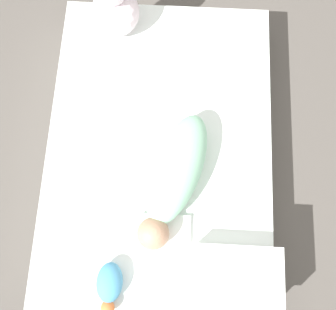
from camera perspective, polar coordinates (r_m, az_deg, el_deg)
The scene contains 7 objects.
ground_plane at distance 1.93m, azimuth -1.13°, elevation -0.28°, with size 12.00×12.00×0.00m, color #514C47.
bed_mattress at distance 1.83m, azimuth -1.20°, elevation 0.63°, with size 1.42×0.98×0.22m.
burp_cloth at distance 1.64m, azimuth -0.52°, elevation -12.76°, with size 0.24×0.21×0.02m.
swaddled_baby at distance 1.60m, azimuth 0.96°, elevation -3.01°, with size 0.59×0.34×0.17m.
pillow at distance 1.62m, azimuth 10.15°, elevation -18.15°, with size 0.30×0.34×0.10m.
bunny_plush at distance 1.89m, azimuth -7.75°, elevation 20.48°, with size 0.22×0.22×0.39m.
turtle_plush at distance 1.62m, azimuth -8.51°, elevation -18.14°, with size 0.20×0.10×0.08m.
Camera 1 is at (0.52, 0.07, 1.86)m, focal length 42.00 mm.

